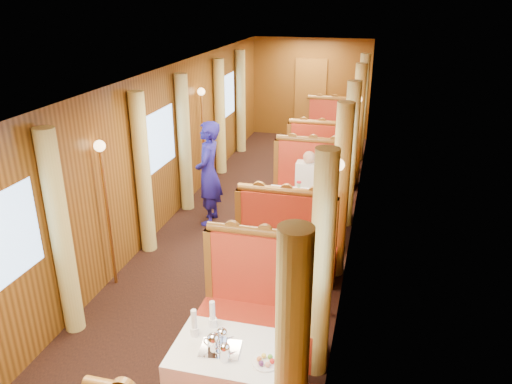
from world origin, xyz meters
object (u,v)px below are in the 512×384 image
(banquette_mid_aft, at_px, (310,192))
(teapot_right, at_px, (225,354))
(banquette_near_aft, at_px, (261,312))
(fruit_plate, at_px, (266,362))
(table_mid, at_px, (300,219))
(steward, at_px, (208,173))
(rose_vase_mid, at_px, (299,185))
(banquette_mid_fwd, at_px, (287,247))
(tea_tray, at_px, (220,349))
(passenger, at_px, (308,180))
(banquette_far_fwd, at_px, (321,164))
(teapot_left, at_px, (214,346))
(teapot_back, at_px, (222,339))
(table_near, at_px, (234,383))
(banquette_far_aft, at_px, (332,137))
(table_far, at_px, (327,152))
(rose_vase_far, at_px, (330,126))

(banquette_mid_aft, bearing_deg, teapot_right, -90.36)
(banquette_near_aft, relative_size, fruit_plate, 6.14)
(table_mid, xyz_separation_m, steward, (-1.55, 0.33, 0.48))
(rose_vase_mid, bearing_deg, banquette_mid_fwd, -88.46)
(tea_tray, bearing_deg, passenger, 88.61)
(teapot_right, bearing_deg, banquette_far_fwd, 88.82)
(teapot_left, relative_size, rose_vase_mid, 0.51)
(teapot_back, xyz_separation_m, rose_vase_mid, (0.08, 3.45, 0.11))
(banquette_far_fwd, xyz_separation_m, tea_tray, (-0.10, -6.03, 0.33))
(passenger, bearing_deg, teapot_left, -91.90)
(table_mid, relative_size, steward, 0.61)
(table_near, height_order, fruit_plate, fruit_plate)
(tea_tray, relative_size, fruit_plate, 1.56)
(banquette_far_aft, bearing_deg, rose_vase_mid, -90.34)
(fruit_plate, bearing_deg, table_far, 92.49)
(table_mid, relative_size, banquette_far_fwd, 0.78)
(table_far, xyz_separation_m, rose_vase_far, (0.03, 0.01, 0.55))
(banquette_far_fwd, bearing_deg, rose_vase_mid, -90.61)
(table_near, bearing_deg, banquette_near_aft, 90.00)
(fruit_plate, xyz_separation_m, rose_vase_far, (-0.28, 7.12, 0.16))
(table_mid, bearing_deg, banquette_mid_aft, 90.00)
(banquette_mid_aft, bearing_deg, teapot_back, -91.36)
(banquette_mid_aft, height_order, steward, steward)
(fruit_plate, bearing_deg, teapot_back, 162.39)
(steward, bearing_deg, banquette_mid_fwd, 43.03)
(banquette_near_aft, xyz_separation_m, table_mid, (0.00, 2.49, -0.05))
(table_far, height_order, rose_vase_mid, rose_vase_mid)
(banquette_far_fwd, bearing_deg, table_near, -90.00)
(table_far, xyz_separation_m, teapot_right, (-0.03, -7.15, 0.44))
(table_near, relative_size, banquette_far_fwd, 0.78)
(rose_vase_mid, bearing_deg, tea_tray, -91.25)
(table_far, relative_size, banquette_far_aft, 0.78)
(table_mid, xyz_separation_m, passenger, (-0.00, 0.74, 0.37))
(banquette_mid_aft, relative_size, banquette_far_fwd, 1.00)
(banquette_near_aft, distance_m, teapot_right, 1.23)
(teapot_left, relative_size, fruit_plate, 0.84)
(passenger, bearing_deg, tea_tray, -91.39)
(banquette_near_aft, relative_size, table_far, 1.28)
(table_near, relative_size, fruit_plate, 4.81)
(banquette_far_aft, bearing_deg, teapot_back, -90.77)
(banquette_far_aft, bearing_deg, tea_tray, -90.74)
(teapot_left, relative_size, passenger, 0.24)
(tea_tray, bearing_deg, rose_vase_far, 88.93)
(rose_vase_far, bearing_deg, table_far, -158.97)
(banquette_mid_aft, height_order, table_far, banquette_mid_aft)
(table_far, bearing_deg, teapot_back, -90.88)
(table_near, xyz_separation_m, banquette_far_fwd, (0.00, 5.99, 0.05))
(banquette_mid_fwd, xyz_separation_m, banquette_far_aft, (0.00, 5.53, 0.00))
(table_mid, relative_size, banquette_mid_fwd, 0.78)
(passenger, bearing_deg, steward, -165.17)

